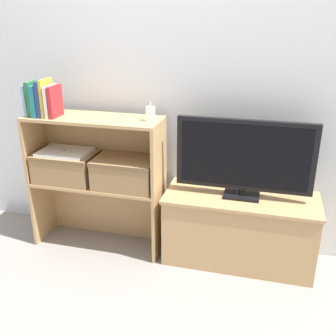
{
  "coord_description": "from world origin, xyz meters",
  "views": [
    {
      "loc": [
        0.58,
        -2.08,
        1.55
      ],
      "look_at": [
        0.0,
        0.15,
        0.63
      ],
      "focal_mm": 42.0,
      "sensor_mm": 36.0,
      "label": 1
    }
  ],
  "objects_px": {
    "tv": "(244,157)",
    "laptop": "(65,152)",
    "book_navy": "(43,99)",
    "book_mustard": "(47,98)",
    "book_crimson": "(55,101)",
    "tv_stand": "(239,229)",
    "book_skyblue": "(29,100)",
    "book_ivory": "(51,101)",
    "book_teal": "(38,100)",
    "baby_monitor": "(151,114)",
    "book_forest": "(33,99)",
    "storage_basket_right": "(125,171)",
    "storage_basket_left": "(66,165)"
  },
  "relations": [
    {
      "from": "tv",
      "to": "laptop",
      "type": "distance_m",
      "value": 1.18
    },
    {
      "from": "tv",
      "to": "book_navy",
      "type": "xyz_separation_m",
      "value": [
        -1.27,
        -0.09,
        0.31
      ]
    },
    {
      "from": "book_mustard",
      "to": "laptop",
      "type": "relative_size",
      "value": 0.71
    },
    {
      "from": "book_navy",
      "to": "book_crimson",
      "type": "height_order",
      "value": "book_navy"
    },
    {
      "from": "tv_stand",
      "to": "book_skyblue",
      "type": "distance_m",
      "value": 1.58
    },
    {
      "from": "book_mustard",
      "to": "book_ivory",
      "type": "relative_size",
      "value": 1.2
    },
    {
      "from": "tv",
      "to": "book_teal",
      "type": "distance_m",
      "value": 1.34
    },
    {
      "from": "book_skyblue",
      "to": "book_ivory",
      "type": "height_order",
      "value": "book_ivory"
    },
    {
      "from": "tv",
      "to": "book_crimson",
      "type": "distance_m",
      "value": 1.22
    },
    {
      "from": "book_crimson",
      "to": "baby_monitor",
      "type": "relative_size",
      "value": 1.65
    },
    {
      "from": "baby_monitor",
      "to": "book_teal",
      "type": "bearing_deg",
      "value": -175.86
    },
    {
      "from": "laptop",
      "to": "book_mustard",
      "type": "bearing_deg",
      "value": -150.51
    },
    {
      "from": "book_skyblue",
      "to": "book_navy",
      "type": "distance_m",
      "value": 0.1
    },
    {
      "from": "book_teal",
      "to": "book_ivory",
      "type": "height_order",
      "value": "book_teal"
    },
    {
      "from": "book_crimson",
      "to": "laptop",
      "type": "relative_size",
      "value": 0.6
    },
    {
      "from": "tv",
      "to": "baby_monitor",
      "type": "bearing_deg",
      "value": -176.76
    },
    {
      "from": "tv_stand",
      "to": "book_forest",
      "type": "bearing_deg",
      "value": -176.29
    },
    {
      "from": "tv",
      "to": "baby_monitor",
      "type": "xyz_separation_m",
      "value": [
        -0.58,
        -0.03,
        0.24
      ]
    },
    {
      "from": "tv",
      "to": "storage_basket_right",
      "type": "relative_size",
      "value": 2.06
    },
    {
      "from": "book_skyblue",
      "to": "storage_basket_left",
      "type": "distance_m",
      "value": 0.49
    },
    {
      "from": "tv_stand",
      "to": "book_teal",
      "type": "height_order",
      "value": "book_teal"
    },
    {
      "from": "book_forest",
      "to": "book_mustard",
      "type": "xyz_separation_m",
      "value": [
        0.1,
        0.0,
        0.01
      ]
    },
    {
      "from": "tv",
      "to": "book_forest",
      "type": "distance_m",
      "value": 1.38
    },
    {
      "from": "book_ivory",
      "to": "storage_basket_right",
      "type": "bearing_deg",
      "value": 4.63
    },
    {
      "from": "book_skyblue",
      "to": "baby_monitor",
      "type": "distance_m",
      "value": 0.8
    },
    {
      "from": "baby_monitor",
      "to": "tv_stand",
      "type": "bearing_deg",
      "value": 3.39
    },
    {
      "from": "book_forest",
      "to": "book_navy",
      "type": "xyz_separation_m",
      "value": [
        0.07,
        0.0,
        0.0
      ]
    },
    {
      "from": "tv_stand",
      "to": "tv",
      "type": "xyz_separation_m",
      "value": [
        0.0,
        -0.0,
        0.5
      ]
    },
    {
      "from": "tv_stand",
      "to": "book_ivory",
      "type": "bearing_deg",
      "value": -175.91
    },
    {
      "from": "book_skyblue",
      "to": "book_forest",
      "type": "bearing_deg",
      "value": 0.0
    },
    {
      "from": "book_crimson",
      "to": "storage_basket_left",
      "type": "distance_m",
      "value": 0.45
    },
    {
      "from": "book_forest",
      "to": "baby_monitor",
      "type": "relative_size",
      "value": 1.82
    },
    {
      "from": "book_mustard",
      "to": "book_crimson",
      "type": "bearing_deg",
      "value": -0.0
    },
    {
      "from": "book_teal",
      "to": "storage_basket_left",
      "type": "relative_size",
      "value": 0.49
    },
    {
      "from": "book_teal",
      "to": "book_navy",
      "type": "relative_size",
      "value": 0.88
    },
    {
      "from": "book_ivory",
      "to": "baby_monitor",
      "type": "relative_size",
      "value": 1.65
    },
    {
      "from": "tv",
      "to": "book_skyblue",
      "type": "xyz_separation_m",
      "value": [
        -1.37,
        -0.09,
        0.29
      ]
    },
    {
      "from": "book_teal",
      "to": "storage_basket_right",
      "type": "relative_size",
      "value": 0.49
    },
    {
      "from": "tv_stand",
      "to": "book_skyblue",
      "type": "height_order",
      "value": "book_skyblue"
    },
    {
      "from": "book_navy",
      "to": "storage_basket_left",
      "type": "xyz_separation_m",
      "value": [
        0.09,
        0.04,
        -0.46
      ]
    },
    {
      "from": "book_skyblue",
      "to": "book_mustard",
      "type": "height_order",
      "value": "book_mustard"
    },
    {
      "from": "book_navy",
      "to": "book_mustard",
      "type": "bearing_deg",
      "value": 0.0
    },
    {
      "from": "storage_basket_left",
      "to": "laptop",
      "type": "height_order",
      "value": "laptop"
    },
    {
      "from": "tv_stand",
      "to": "tv",
      "type": "distance_m",
      "value": 0.5
    },
    {
      "from": "book_skyblue",
      "to": "book_crimson",
      "type": "bearing_deg",
      "value": 0.0
    },
    {
      "from": "book_crimson",
      "to": "tv",
      "type": "bearing_deg",
      "value": 4.11
    },
    {
      "from": "laptop",
      "to": "tv",
      "type": "bearing_deg",
      "value": 2.32
    },
    {
      "from": "tv",
      "to": "book_skyblue",
      "type": "height_order",
      "value": "book_skyblue"
    },
    {
      "from": "book_skyblue",
      "to": "book_ivory",
      "type": "xyz_separation_m",
      "value": [
        0.15,
        -0.0,
        0.0
      ]
    },
    {
      "from": "book_mustard",
      "to": "storage_basket_left",
      "type": "height_order",
      "value": "book_mustard"
    }
  ]
}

